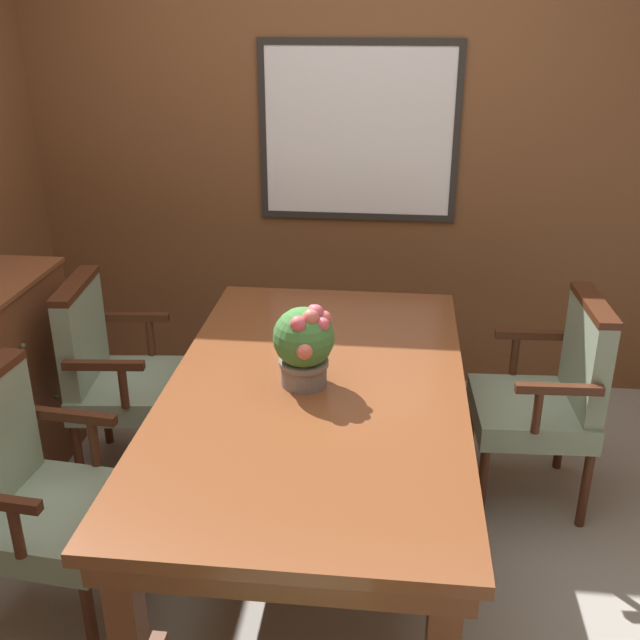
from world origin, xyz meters
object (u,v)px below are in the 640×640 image
object	(u,v)px
dining_table	(316,407)
chair_left_near	(31,491)
chair_right_far	(550,392)
chair_left_far	(115,370)
potted_plant	(304,344)

from	to	relation	value
dining_table	chair_left_near	bearing A→B (deg)	-154.57
chair_right_far	chair_left_near	bearing A→B (deg)	-66.97
dining_table	chair_left_far	xyz separation A→B (m)	(-0.97, 0.46, -0.13)
dining_table	chair_right_far	bearing A→B (deg)	25.71
chair_left_far	potted_plant	size ratio (longest dim) A/B	3.00
potted_plant	chair_left_near	bearing A→B (deg)	-153.07
dining_table	chair_left_far	bearing A→B (deg)	154.53
chair_right_far	chair_left_near	xyz separation A→B (m)	(-1.88, -0.90, 0.00)
dining_table	chair_right_far	size ratio (longest dim) A/B	2.08
chair_right_far	chair_left_near	size ratio (longest dim) A/B	1.00
chair_left_near	potted_plant	bearing A→B (deg)	-57.82
dining_table	chair_right_far	distance (m)	1.07
chair_right_far	potted_plant	xyz separation A→B (m)	(-1.00, -0.45, 0.39)
dining_table	chair_right_far	xyz separation A→B (m)	(0.95, 0.46, -0.13)
chair_left_far	potted_plant	distance (m)	1.10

